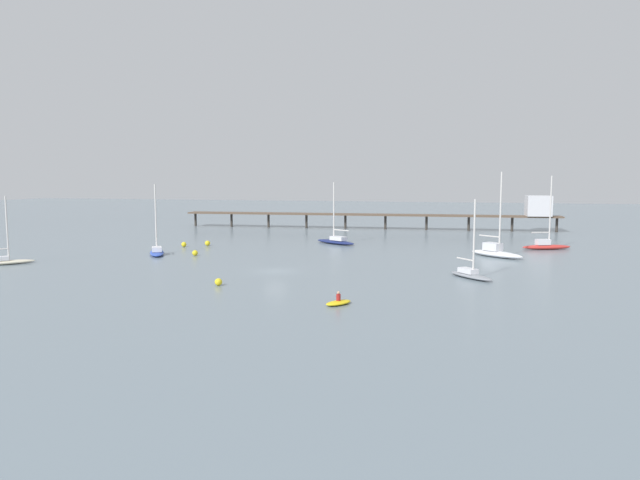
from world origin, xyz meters
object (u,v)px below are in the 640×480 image
Objects in this scene: sailboat_cream at (5,260)px; mooring_buoy_outer at (208,243)px; sailboat_blue at (157,250)px; sailboat_gray at (471,273)px; mooring_buoy_far at (218,282)px; pier at (443,211)px; sailboat_red at (546,245)px; sailboat_white at (496,251)px; mooring_buoy_near at (195,253)px; sailboat_navy at (336,240)px; dinghy_yellow at (338,302)px; mooring_buoy_mid at (184,244)px.

sailboat_cream is 10.27× the size of mooring_buoy_outer.
sailboat_blue is 42.56m from sailboat_gray.
mooring_buoy_outer is (2.09, 11.39, -0.19)m from sailboat_blue.
pier is at bearing 74.85° from mooring_buoy_far.
sailboat_blue is 56.13m from sailboat_red.
mooring_buoy_near is at bearing -166.87° from sailboat_white.
mooring_buoy_outer is at bearing -170.36° from sailboat_red.
mooring_buoy_near is at bearing -157.31° from sailboat_red.
sailboat_navy is 12.90× the size of mooring_buoy_near.
pier is 9.24× the size of sailboat_cream.
sailboat_cream is at bearing -175.21° from sailboat_gray.
sailboat_blue reaches higher than dinghy_yellow.
pier is 32.91m from sailboat_red.
sailboat_cream is 10.94× the size of mooring_buoy_near.
sailboat_navy reaches higher than mooring_buoy_near.
sailboat_gray is 26.12m from mooring_buoy_far.
sailboat_white reaches higher than dinghy_yellow.
sailboat_white is 18.07m from sailboat_gray.
mooring_buoy_near is at bearing 136.07° from dinghy_yellow.
sailboat_white is 14.81× the size of mooring_buoy_near.
sailboat_cream is 28.56m from mooring_buoy_outer.
pier is 72.95m from dinghy_yellow.
sailboat_navy reaches higher than sailboat_gray.
sailboat_navy is 20.22m from mooring_buoy_outer.
sailboat_navy is 3.48× the size of dinghy_yellow.
sailboat_red is 49.12m from dinghy_yellow.
dinghy_yellow is (10.33, -43.22, -0.40)m from sailboat_navy.
mooring_buoy_mid is (-31.96, 33.48, 0.17)m from dinghy_yellow.
dinghy_yellow is (-10.56, -16.08, -0.34)m from sailboat_gray.
dinghy_yellow is 46.08m from mooring_buoy_outer.
mooring_buoy_far is at bearing -56.38° from mooring_buoy_mid.
sailboat_blue is at bearing 133.38° from mooring_buoy_far.
sailboat_navy is 24.04m from mooring_buoy_near.
sailboat_blue reaches higher than mooring_buoy_mid.
sailboat_navy is at bearing 158.77° from sailboat_white.
mooring_buoy_mid is 33.79m from mooring_buoy_far.
pier is at bearing 62.55° from sailboat_navy.
sailboat_white is 1.04× the size of sailboat_red.
pier is 57.04m from mooring_buoy_near.
sailboat_blue reaches higher than sailboat_cream.
mooring_buoy_mid is at bearing 133.67° from dinghy_yellow.
mooring_buoy_outer is at bearing 107.55° from mooring_buoy_near.
sailboat_gray is 0.99× the size of sailboat_cream.
sailboat_navy is (-15.31, -29.47, -3.29)m from pier.
sailboat_navy is 1.19× the size of sailboat_gray.
mooring_buoy_far is (-23.82, -10.73, -0.19)m from sailboat_gray.
sailboat_cream reaches higher than mooring_buoy_outer.
sailboat_gray is (-3.22, -17.78, -0.20)m from sailboat_white.
sailboat_red is 14.19× the size of mooring_buoy_near.
dinghy_yellow reaches higher than mooring_buoy_mid.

